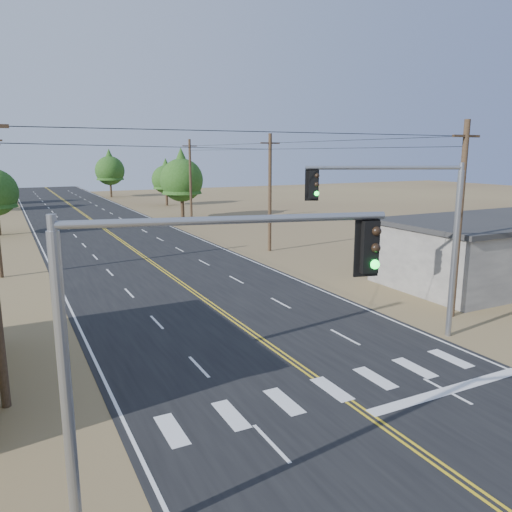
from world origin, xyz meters
TOP-DOWN VIEW (x-y plane):
  - road at (0.00, 30.00)m, footprint 15.00×200.00m
  - building_right at (19.00, 16.00)m, footprint 15.00×8.00m
  - utility_pole_right_near at (10.50, 12.00)m, footprint 1.80×0.30m
  - utility_pole_right_mid at (10.50, 32.00)m, footprint 1.80×0.30m
  - utility_pole_right_far at (10.50, 52.00)m, footprint 1.80×0.30m
  - signal_mast_left at (-7.37, 3.52)m, footprint 6.44×1.91m
  - signal_mast_right at (6.20, 10.83)m, footprint 6.42×3.04m
  - tree_right_near at (10.67, 55.79)m, footprint 5.45×5.45m
  - tree_right_mid at (13.93, 73.23)m, footprint 4.57×4.57m
  - tree_right_far at (9.00, 93.35)m, footprint 5.52×5.52m

SIDE VIEW (x-z plane):
  - road at x=0.00m, z-range 0.00..0.02m
  - building_right at x=19.00m, z-range 0.00..4.00m
  - tree_right_mid at x=13.93m, z-range 0.85..8.46m
  - signal_mast_left at x=-7.37m, z-range 1.33..8.65m
  - utility_pole_right_near at x=10.50m, z-range 0.12..10.12m
  - utility_pole_right_mid at x=10.50m, z-range 0.12..10.12m
  - utility_pole_right_far at x=10.50m, z-range 0.12..10.12m
  - signal_mast_right at x=6.20m, z-range 1.44..9.42m
  - tree_right_near at x=10.67m, z-range 1.01..10.10m
  - tree_right_far at x=9.00m, z-range 1.03..10.23m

